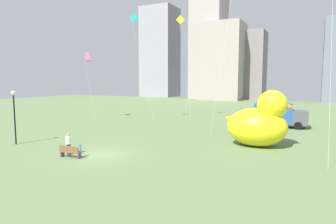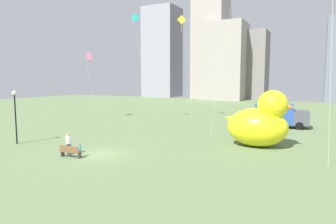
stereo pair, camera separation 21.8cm
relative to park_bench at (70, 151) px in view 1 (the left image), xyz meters
name	(u,v)px [view 1 (the left image)]	position (x,y,z in m)	size (l,w,h in m)	color
ground_plane	(100,155)	(1.42, 1.62, -0.48)	(140.00, 140.00, 0.00)	#5F754A
park_bench	(70,151)	(0.00, 0.00, 0.00)	(1.74, 0.62, 0.90)	brown
person_adult	(68,143)	(-0.79, 0.66, 0.46)	(0.42, 0.42, 1.70)	#38476B
person_child	(80,150)	(0.53, 0.47, 0.07)	(0.24, 0.24, 0.99)	silver
giant_inflatable_duck	(259,122)	(11.89, 10.23, 1.62)	(5.94, 3.81, 4.92)	yellow
lamppost	(14,106)	(-7.82, 1.32, 2.97)	(0.41, 0.41, 4.82)	black
box_truck	(279,115)	(12.28, 22.14, 0.97)	(6.26, 2.77, 2.85)	#264CA5
city_skyline	(214,50)	(-12.52, 73.77, 14.44)	(63.41, 16.53, 41.59)	gray
kite_teal	(135,23)	(-5.86, 18.25, 12.80)	(3.03, 3.40, 14.67)	silver
kite_yellow	(181,25)	(-1.34, 23.21, 12.98)	(1.90, 1.75, 14.85)	silver
kite_pink	(88,57)	(-13.43, 17.43, 8.53)	(1.52, 1.40, 9.70)	silver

